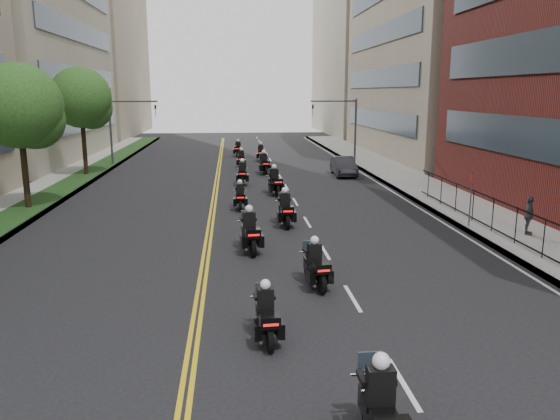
% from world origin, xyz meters
% --- Properties ---
extents(sidewalk_right, '(4.00, 90.00, 0.15)m').
position_xyz_m(sidewalk_right, '(12.00, 25.00, 0.07)').
color(sidewalk_right, gray).
rests_on(sidewalk_right, ground).
extents(sidewalk_left, '(4.00, 90.00, 0.15)m').
position_xyz_m(sidewalk_left, '(-12.00, 25.00, 0.07)').
color(sidewalk_left, gray).
rests_on(sidewalk_left, ground).
extents(grass_strip, '(2.00, 90.00, 0.04)m').
position_xyz_m(grass_strip, '(-11.20, 25.00, 0.17)').
color(grass_strip, '#153916').
rests_on(grass_strip, sidewalk_left).
extents(building_right_far, '(15.00, 28.00, 26.00)m').
position_xyz_m(building_right_far, '(21.50, 78.00, 13.00)').
color(building_right_far, gray).
rests_on(building_right_far, ground).
extents(building_left_far, '(16.00, 28.00, 26.00)m').
position_xyz_m(building_left_far, '(-22.00, 78.00, 13.00)').
color(building_left_far, gray).
rests_on(building_left_far, ground).
extents(iron_fence, '(0.05, 28.00, 1.50)m').
position_xyz_m(iron_fence, '(11.00, 12.00, 0.90)').
color(iron_fence, black).
rests_on(iron_fence, sidewalk_right).
extents(traffic_signal_right, '(4.09, 0.20, 5.60)m').
position_xyz_m(traffic_signal_right, '(9.54, 42.00, 3.70)').
color(traffic_signal_right, '#3F3F44').
rests_on(traffic_signal_right, ground).
extents(traffic_signal_left, '(4.09, 0.20, 5.60)m').
position_xyz_m(traffic_signal_left, '(-9.54, 42.00, 3.70)').
color(traffic_signal_left, '#3F3F44').
rests_on(traffic_signal_left, ground).
extents(motorcycle_1, '(0.57, 2.47, 1.82)m').
position_xyz_m(motorcycle_1, '(2.08, 2.78, 0.72)').
color(motorcycle_1, black).
rests_on(motorcycle_1, ground).
extents(motorcycle_2, '(0.54, 2.13, 1.57)m').
position_xyz_m(motorcycle_2, '(0.39, 7.40, 0.62)').
color(motorcycle_2, black).
rests_on(motorcycle_2, ground).
extents(motorcycle_3, '(0.67, 2.23, 1.65)m').
position_xyz_m(motorcycle_3, '(2.23, 11.16, 0.65)').
color(motorcycle_3, black).
rests_on(motorcycle_3, ground).
extents(motorcycle_4, '(0.72, 2.49, 1.84)m').
position_xyz_m(motorcycle_4, '(0.26, 15.34, 0.73)').
color(motorcycle_4, black).
rests_on(motorcycle_4, ground).
extents(motorcycle_5, '(0.57, 2.45, 1.81)m').
position_xyz_m(motorcycle_5, '(2.07, 19.43, 0.71)').
color(motorcycle_5, black).
rests_on(motorcycle_5, ground).
extents(motorcycle_6, '(0.50, 2.16, 1.59)m').
position_xyz_m(motorcycle_6, '(0.02, 23.34, 0.63)').
color(motorcycle_6, black).
rests_on(motorcycle_6, ground).
extents(motorcycle_7, '(0.77, 2.52, 1.87)m').
position_xyz_m(motorcycle_7, '(2.20, 27.37, 0.74)').
color(motorcycle_7, black).
rests_on(motorcycle_7, ground).
extents(motorcycle_8, '(0.56, 2.41, 1.78)m').
position_xyz_m(motorcycle_8, '(0.33, 31.25, 0.70)').
color(motorcycle_8, black).
rests_on(motorcycle_8, ground).
extents(motorcycle_9, '(0.68, 2.51, 1.85)m').
position_xyz_m(motorcycle_9, '(2.08, 35.94, 0.73)').
color(motorcycle_9, black).
rests_on(motorcycle_9, ground).
extents(motorcycle_10, '(0.53, 2.28, 1.68)m').
position_xyz_m(motorcycle_10, '(0.43, 39.70, 0.66)').
color(motorcycle_10, black).
rests_on(motorcycle_10, ground).
extents(motorcycle_11, '(0.55, 2.37, 1.75)m').
position_xyz_m(motorcycle_11, '(2.28, 43.94, 0.69)').
color(motorcycle_11, black).
rests_on(motorcycle_11, ground).
extents(motorcycle_12, '(0.66, 2.27, 1.68)m').
position_xyz_m(motorcycle_12, '(0.26, 48.12, 0.66)').
color(motorcycle_12, black).
rests_on(motorcycle_12, ground).
extents(parked_sedan, '(1.60, 4.32, 1.41)m').
position_xyz_m(parked_sedan, '(8.00, 34.72, 0.70)').
color(parked_sedan, black).
rests_on(parked_sedan, ground).
extents(pedestrian_c, '(0.82, 1.05, 1.66)m').
position_xyz_m(pedestrian_c, '(12.26, 16.30, 0.98)').
color(pedestrian_c, '#3F3F47').
rests_on(pedestrian_c, sidewalk_right).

